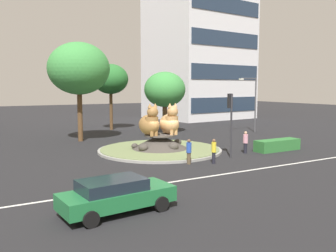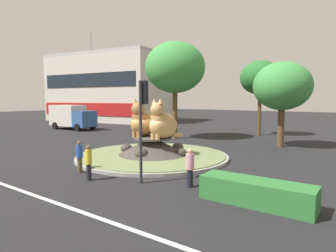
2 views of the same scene
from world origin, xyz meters
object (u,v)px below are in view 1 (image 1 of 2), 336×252
(broadleaf_tree_behind_island, at_px, (111,79))
(hatchback_near_shophouse, at_px, (116,194))
(traffic_light_mast, at_px, (231,113))
(streetlight_arm, at_px, (253,100))
(third_tree_left, at_px, (165,90))
(pedestrian_yellow_shirt, at_px, (214,150))
(pedestrian_pink_shirt, at_px, (245,142))
(cat_statue_tabby, at_px, (150,123))
(cat_statue_calico, at_px, (170,123))
(second_tree_near_tower, at_px, (79,69))
(office_tower, at_px, (199,13))
(pedestrian_blue_shirt, at_px, (189,151))

(broadleaf_tree_behind_island, height_order, hatchback_near_shophouse, broadleaf_tree_behind_island)
(traffic_light_mast, relative_size, streetlight_arm, 0.76)
(traffic_light_mast, relative_size, third_tree_left, 0.69)
(pedestrian_yellow_shirt, bearing_deg, pedestrian_pink_shirt, -167.21)
(third_tree_left, bearing_deg, traffic_light_mast, -99.83)
(broadleaf_tree_behind_island, height_order, pedestrian_pink_shirt, broadleaf_tree_behind_island)
(cat_statue_tabby, distance_m, pedestrian_pink_shirt, 7.62)
(hatchback_near_shophouse, bearing_deg, cat_statue_calico, 46.62)
(cat_statue_tabby, relative_size, second_tree_near_tower, 0.27)
(office_tower, relative_size, second_tree_near_tower, 3.70)
(cat_statue_tabby, bearing_deg, second_tree_near_tower, -161.44)
(third_tree_left, xyz_separation_m, pedestrian_blue_shirt, (-6.37, -14.68, -3.95))
(office_tower, relative_size, hatchback_near_shophouse, 7.12)
(office_tower, distance_m, pedestrian_yellow_shirt, 40.12)
(streetlight_arm, bearing_deg, broadleaf_tree_behind_island, -40.67)
(streetlight_arm, bearing_deg, pedestrian_pink_shirt, 42.38)
(broadleaf_tree_behind_island, xyz_separation_m, hatchback_near_shophouse, (-10.24, -27.43, -5.28))
(office_tower, relative_size, streetlight_arm, 5.57)
(broadleaf_tree_behind_island, relative_size, streetlight_arm, 1.27)
(second_tree_near_tower, bearing_deg, cat_statue_calico, -60.46)
(office_tower, bearing_deg, pedestrian_pink_shirt, -123.67)
(pedestrian_pink_shirt, relative_size, hatchback_near_shophouse, 0.35)
(office_tower, bearing_deg, pedestrian_yellow_shirt, -128.46)
(broadleaf_tree_behind_island, distance_m, third_tree_left, 7.53)
(cat_statue_tabby, bearing_deg, cat_statue_calico, 83.01)
(hatchback_near_shophouse, bearing_deg, cat_statue_tabby, 52.66)
(cat_statue_calico, height_order, second_tree_near_tower, second_tree_near_tower)
(office_tower, height_order, hatchback_near_shophouse, office_tower)
(streetlight_arm, bearing_deg, second_tree_near_tower, -11.63)
(streetlight_arm, distance_m, pedestrian_blue_shirt, 19.17)
(pedestrian_pink_shirt, bearing_deg, hatchback_near_shophouse, -155.61)
(third_tree_left, relative_size, hatchback_near_shophouse, 1.41)
(cat_statue_tabby, xyz_separation_m, traffic_light_mast, (4.12, -4.86, 0.99))
(streetlight_arm, bearing_deg, pedestrian_yellow_shirt, 36.60)
(hatchback_near_shophouse, bearing_deg, pedestrian_yellow_shirt, 26.85)
(pedestrian_blue_shirt, bearing_deg, cat_statue_tabby, 84.43)
(pedestrian_pink_shirt, bearing_deg, cat_statue_calico, 133.67)
(broadleaf_tree_behind_island, distance_m, pedestrian_blue_shirt, 21.82)
(streetlight_arm, bearing_deg, hatchback_near_shophouse, 33.81)
(cat_statue_tabby, distance_m, pedestrian_blue_shirt, 5.54)
(pedestrian_yellow_shirt, bearing_deg, second_tree_near_tower, -81.18)
(cat_statue_calico, xyz_separation_m, third_tree_left, (4.83, 9.48, 2.57))
(cat_statue_calico, distance_m, third_tree_left, 10.95)
(broadleaf_tree_behind_island, height_order, pedestrian_yellow_shirt, broadleaf_tree_behind_island)
(cat_statue_tabby, height_order, pedestrian_blue_shirt, cat_statue_tabby)
(traffic_light_mast, bearing_deg, third_tree_left, -2.02)
(hatchback_near_shophouse, bearing_deg, pedestrian_blue_shirt, 34.86)
(third_tree_left, distance_m, pedestrian_pink_shirt, 14.07)
(broadleaf_tree_behind_island, xyz_separation_m, streetlight_arm, (13.10, -10.32, -2.34))
(pedestrian_blue_shirt, bearing_deg, broadleaf_tree_behind_island, 75.34)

